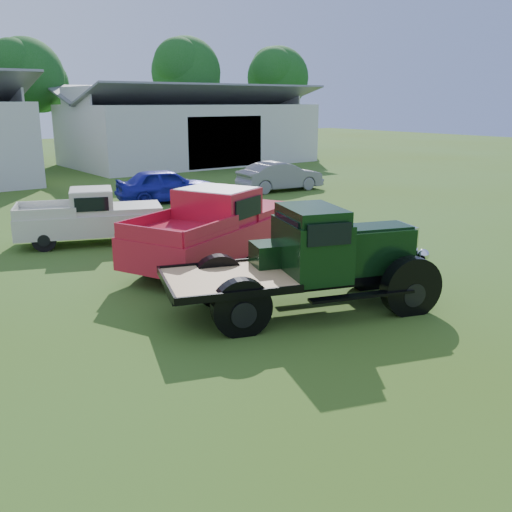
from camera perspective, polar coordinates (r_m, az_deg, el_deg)
ground at (r=11.45m, az=2.86°, el=-6.50°), size 120.00×120.00×0.00m
shed_right at (r=40.89m, az=-6.67°, el=12.86°), size 16.80×9.20×5.20m
tree_c at (r=42.80m, az=-21.86°, el=14.56°), size 5.40×5.40×9.00m
tree_d at (r=48.92m, az=-6.94°, el=16.04°), size 6.00×6.00×10.00m
tree_e at (r=51.87m, az=2.18°, el=15.81°), size 5.70×5.70×9.50m
vintage_flatbed at (r=11.74m, az=5.03°, el=-0.37°), size 5.92×3.89×2.18m
red_pickup at (r=15.06m, az=-4.10°, el=2.93°), size 6.08×4.22×2.07m
white_pickup at (r=18.18m, az=-16.29°, el=3.80°), size 4.79×3.24×1.64m
misc_car_blue at (r=25.06m, az=-8.97°, el=7.01°), size 4.55×2.67×1.45m
misc_car_grey at (r=28.00m, az=2.44°, el=7.97°), size 4.38×1.98×1.39m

